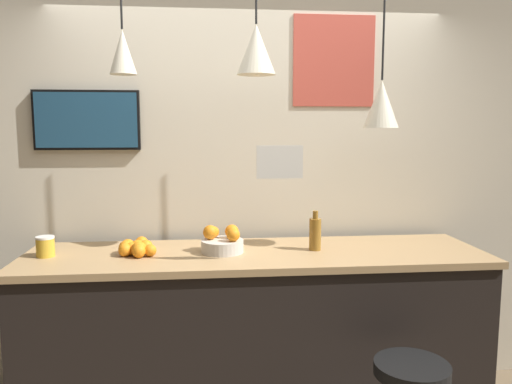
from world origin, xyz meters
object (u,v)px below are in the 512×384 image
(fruit_bowl, at_px, (222,242))
(juice_bottle, at_px, (315,233))
(mounted_tv, at_px, (87,120))
(spread_jar, at_px, (45,246))

(fruit_bowl, height_order, juice_bottle, juice_bottle)
(juice_bottle, bearing_deg, mounted_tv, 163.39)
(spread_jar, xyz_separation_m, mounted_tv, (0.16, 0.41, 0.70))
(juice_bottle, relative_size, mounted_tv, 0.36)
(fruit_bowl, bearing_deg, spread_jar, -179.65)
(juice_bottle, height_order, mounted_tv, mounted_tv)
(juice_bottle, distance_m, spread_jar, 1.53)
(mounted_tv, bearing_deg, juice_bottle, -16.61)
(spread_jar, bearing_deg, mounted_tv, 68.42)
(fruit_bowl, bearing_deg, juice_bottle, -0.64)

